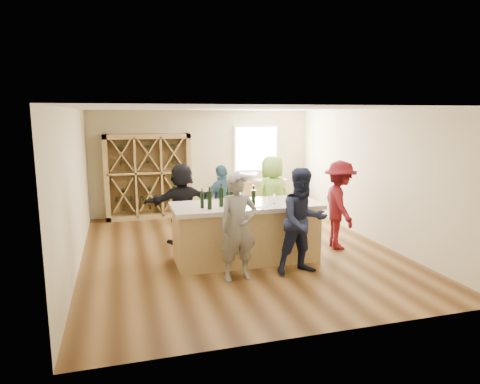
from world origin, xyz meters
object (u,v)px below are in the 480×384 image
object	(u,v)px
wine_bottle_c	(221,197)
wine_bottle_f	(254,198)
person_near_right	(303,222)
person_far_left	(182,203)
wine_bottle_a	(202,201)
tasting_counter_base	(246,234)
wine_bottle_b	(210,200)
person_far_right	(272,196)
wine_rack	(148,177)
wine_bottle_e	(232,197)
person_server	(339,205)
person_near_left	(238,227)
person_far_mid	(223,203)
wine_bottle_d	(228,199)
sink	(248,176)

from	to	relation	value
wine_bottle_c	wine_bottle_f	world-z (taller)	wine_bottle_c
person_near_right	person_far_left	size ratio (longest dim) A/B	1.07
wine_bottle_a	wine_bottle_c	bearing A→B (deg)	5.88
tasting_counter_base	person_near_right	distance (m)	1.24
wine_bottle_b	person_near_right	bearing A→B (deg)	-22.66
person_far_right	wine_bottle_f	world-z (taller)	person_far_right
wine_rack	person_near_right	xyz separation A→B (m)	(2.22, -4.77, -0.19)
wine_rack	person_far_left	bearing A→B (deg)	-77.90
wine_bottle_e	person_far_left	bearing A→B (deg)	112.31
person_near_right	person_server	size ratio (longest dim) A/B	1.02
wine_bottle_a	person_near_right	xyz separation A→B (m)	(1.58, -0.75, -0.30)
person_far_left	wine_bottle_f	world-z (taller)	person_far_left
person_near_left	person_near_right	bearing A→B (deg)	-6.89
tasting_counter_base	person_far_right	distance (m)	1.77
person_near_right	person_far_mid	size ratio (longest dim) A/B	1.10
wine_bottle_c	wine_bottle_d	distance (m)	0.13
wine_bottle_d	person_far_right	world-z (taller)	person_far_right
wine_bottle_d	person_near_left	xyz separation A→B (m)	(-0.01, -0.67, -0.34)
person_server	wine_bottle_f	size ratio (longest dim) A/B	5.97
wine_bottle_b	wine_bottle_f	world-z (taller)	wine_bottle_b
wine_rack	wine_bottle_b	size ratio (longest dim) A/B	6.96
person_server	person_far_right	world-z (taller)	person_far_right
tasting_counter_base	wine_bottle_e	bearing A→B (deg)	-150.80
wine_rack	tasting_counter_base	xyz separation A→B (m)	(1.48, -3.87, -0.60)
wine_bottle_c	person_near_right	distance (m)	1.50
sink	wine_bottle_d	distance (m)	4.31
sink	person_near_right	world-z (taller)	person_near_right
tasting_counter_base	sink	bearing A→B (deg)	72.26
person_near_left	person_near_right	world-z (taller)	person_near_right
person_far_right	sink	bearing A→B (deg)	-114.50
person_far_right	wine_rack	bearing A→B (deg)	-64.67
person_near_right	person_far_right	distance (m)	2.31
person_server	wine_bottle_f	xyz separation A→B (m)	(-1.98, -0.49, 0.33)
wine_bottle_e	person_far_mid	xyz separation A→B (m)	(0.17, 1.47, -0.42)
wine_bottle_b	wine_bottle_a	bearing A→B (deg)	129.15
wine_bottle_a	tasting_counter_base	bearing A→B (deg)	10.52
person_near_left	person_far_right	xyz separation A→B (m)	(1.42, 2.25, 0.02)
sink	person_far_left	distance (m)	3.21
person_near_left	tasting_counter_base	bearing A→B (deg)	60.57
tasting_counter_base	wine_bottle_e	distance (m)	0.82
wine_rack	person_near_right	world-z (taller)	wine_rack
wine_bottle_a	person_server	bearing A→B (deg)	6.95
person_far_mid	wine_bottle_c	bearing A→B (deg)	60.02
wine_bottle_a	person_near_left	size ratio (longest dim) A/B	0.15
wine_bottle_a	wine_bottle_e	size ratio (longest dim) A/B	0.82
wine_bottle_b	person_near_left	bearing A→B (deg)	-59.18
wine_bottle_b	person_near_left	xyz separation A→B (m)	(0.35, -0.58, -0.36)
sink	tasting_counter_base	distance (m)	4.02
person_far_right	wine_bottle_f	size ratio (longest dim) A/B	6.01
wine_bottle_a	wine_bottle_f	world-z (taller)	wine_bottle_f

